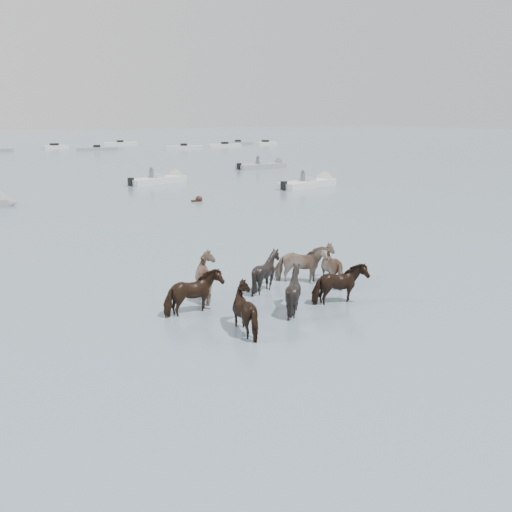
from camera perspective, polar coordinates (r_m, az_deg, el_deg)
ground at (r=14.81m, az=7.64°, el=-6.09°), size 400.00×400.00×0.00m
pony_herd at (r=15.69m, az=1.85°, el=-2.76°), size 6.52×4.37×1.41m
swimming_pony at (r=34.16m, az=-6.05°, el=5.87°), size 0.72×0.44×0.44m
motorboat_c at (r=44.21m, az=-9.57°, el=7.86°), size 5.58×2.93×1.92m
motorboat_d at (r=41.64m, az=6.00°, el=7.58°), size 5.98×2.80×1.92m
motorboat_e at (r=55.83m, az=1.21°, el=9.40°), size 5.81×1.72×1.92m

